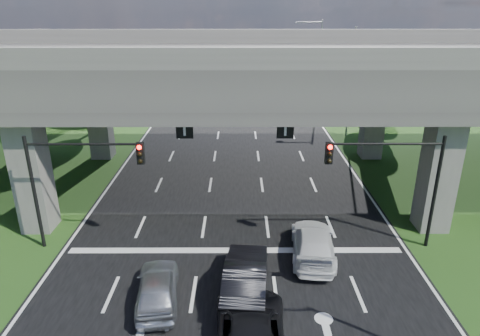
{
  "coord_description": "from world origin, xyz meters",
  "views": [
    {
      "loc": [
        0.19,
        -15.43,
        11.88
      ],
      "look_at": [
        0.26,
        6.65,
        3.35
      ],
      "focal_mm": 32.0,
      "sensor_mm": 36.0,
      "label": 1
    }
  ],
  "objects_px": {
    "car_dark": "(246,276)",
    "signal_right": "(395,172)",
    "signal_left": "(75,172)",
    "streetlight_beyond": "(317,54)",
    "car_silver": "(157,287)",
    "car_white": "(313,243)",
    "car_trailing": "(250,333)",
    "streetlight_far": "(347,74)"
  },
  "relations": [
    {
      "from": "car_dark",
      "to": "signal_right",
      "type": "bearing_deg",
      "value": -147.88
    },
    {
      "from": "signal_left",
      "to": "streetlight_beyond",
      "type": "distance_m",
      "value": 40.3
    },
    {
      "from": "car_silver",
      "to": "car_white",
      "type": "bearing_deg",
      "value": -160.62
    },
    {
      "from": "signal_left",
      "to": "car_trailing",
      "type": "bearing_deg",
      "value": -40.45
    },
    {
      "from": "signal_left",
      "to": "streetlight_far",
      "type": "distance_m",
      "value": 26.95
    },
    {
      "from": "signal_left",
      "to": "car_trailing",
      "type": "xyz_separation_m",
      "value": [
        8.43,
        -7.19,
        -3.38
      ]
    },
    {
      "from": "car_white",
      "to": "car_trailing",
      "type": "height_order",
      "value": "car_trailing"
    },
    {
      "from": "streetlight_far",
      "to": "car_silver",
      "type": "distance_m",
      "value": 28.36
    },
    {
      "from": "signal_left",
      "to": "car_white",
      "type": "relative_size",
      "value": 1.18
    },
    {
      "from": "streetlight_beyond",
      "to": "car_silver",
      "type": "relative_size",
      "value": 2.35
    },
    {
      "from": "car_silver",
      "to": "car_trailing",
      "type": "relative_size",
      "value": 0.76
    },
    {
      "from": "car_silver",
      "to": "streetlight_beyond",
      "type": "bearing_deg",
      "value": -115.12
    },
    {
      "from": "streetlight_beyond",
      "to": "car_dark",
      "type": "xyz_separation_m",
      "value": [
        -9.62,
        -39.93,
        -4.97
      ]
    },
    {
      "from": "streetlight_far",
      "to": "car_dark",
      "type": "height_order",
      "value": "streetlight_far"
    },
    {
      "from": "signal_right",
      "to": "car_dark",
      "type": "bearing_deg",
      "value": -152.2
    },
    {
      "from": "streetlight_beyond",
      "to": "car_dark",
      "type": "relative_size",
      "value": 1.95
    },
    {
      "from": "streetlight_far",
      "to": "signal_right",
      "type": "bearing_deg",
      "value": -96.47
    },
    {
      "from": "car_silver",
      "to": "car_dark",
      "type": "height_order",
      "value": "car_dark"
    },
    {
      "from": "streetlight_far",
      "to": "car_trailing",
      "type": "relative_size",
      "value": 1.8
    },
    {
      "from": "signal_right",
      "to": "streetlight_far",
      "type": "height_order",
      "value": "streetlight_far"
    },
    {
      "from": "streetlight_beyond",
      "to": "car_silver",
      "type": "distance_m",
      "value": 42.95
    },
    {
      "from": "streetlight_beyond",
      "to": "car_silver",
      "type": "bearing_deg",
      "value": -108.21
    },
    {
      "from": "car_silver",
      "to": "car_white",
      "type": "height_order",
      "value": "car_white"
    },
    {
      "from": "signal_left",
      "to": "car_white",
      "type": "bearing_deg",
      "value": -4.61
    },
    {
      "from": "streetlight_beyond",
      "to": "car_silver",
      "type": "xyz_separation_m",
      "value": [
        -13.33,
        -40.51,
        -5.09
      ]
    },
    {
      "from": "streetlight_far",
      "to": "car_silver",
      "type": "relative_size",
      "value": 2.35
    },
    {
      "from": "streetlight_far",
      "to": "car_dark",
      "type": "xyz_separation_m",
      "value": [
        -9.62,
        -23.93,
        -4.97
      ]
    },
    {
      "from": "car_silver",
      "to": "car_white",
      "type": "distance_m",
      "value": 7.92
    },
    {
      "from": "signal_right",
      "to": "car_white",
      "type": "distance_m",
      "value": 5.31
    },
    {
      "from": "streetlight_far",
      "to": "car_white",
      "type": "bearing_deg",
      "value": -106.51
    },
    {
      "from": "signal_left",
      "to": "streetlight_beyond",
      "type": "height_order",
      "value": "streetlight_beyond"
    },
    {
      "from": "signal_left",
      "to": "streetlight_beyond",
      "type": "relative_size",
      "value": 0.6
    },
    {
      "from": "car_silver",
      "to": "car_white",
      "type": "xyz_separation_m",
      "value": [
        7.1,
        3.51,
        0.01
      ]
    },
    {
      "from": "streetlight_far",
      "to": "streetlight_beyond",
      "type": "relative_size",
      "value": 1.0
    },
    {
      "from": "streetlight_far",
      "to": "car_white",
      "type": "distance_m",
      "value": 22.49
    },
    {
      "from": "signal_right",
      "to": "streetlight_beyond",
      "type": "distance_m",
      "value": 36.17
    },
    {
      "from": "car_white",
      "to": "signal_right",
      "type": "bearing_deg",
      "value": -160.62
    },
    {
      "from": "signal_right",
      "to": "streetlight_beyond",
      "type": "relative_size",
      "value": 0.6
    },
    {
      "from": "signal_right",
      "to": "car_silver",
      "type": "relative_size",
      "value": 1.41
    },
    {
      "from": "signal_left",
      "to": "streetlight_far",
      "type": "xyz_separation_m",
      "value": [
        17.92,
        20.06,
        1.66
      ]
    },
    {
      "from": "car_dark",
      "to": "streetlight_far",
      "type": "bearing_deg",
      "value": -107.58
    },
    {
      "from": "signal_right",
      "to": "car_dark",
      "type": "xyz_separation_m",
      "value": [
        -7.34,
        -3.87,
        -3.31
      ]
    }
  ]
}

